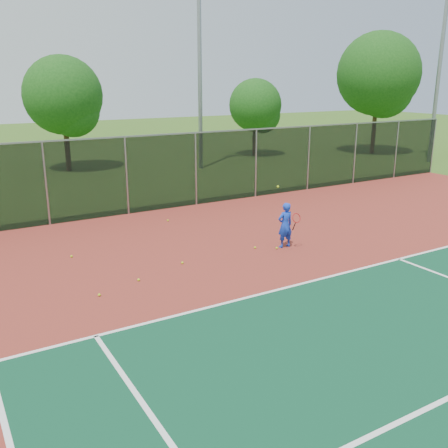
% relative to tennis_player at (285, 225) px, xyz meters
% --- Properties ---
extents(ground, '(120.00, 120.00, 0.00)m').
position_rel_tennis_player_xyz_m(ground, '(0.20, -5.61, -0.74)').
color(ground, '#315618').
rests_on(ground, ground).
extents(court_apron, '(30.00, 20.00, 0.02)m').
position_rel_tennis_player_xyz_m(court_apron, '(0.20, -3.61, -0.73)').
color(court_apron, maroon).
rests_on(court_apron, ground).
extents(fence_back, '(30.00, 0.06, 3.03)m').
position_rel_tennis_player_xyz_m(fence_back, '(0.20, 6.39, 0.82)').
color(fence_back, black).
rests_on(fence_back, court_apron).
extents(tennis_player, '(0.59, 0.59, 1.98)m').
position_rel_tennis_player_xyz_m(tennis_player, '(0.00, 0.00, 0.00)').
color(tennis_player, blue).
rests_on(tennis_player, court_apron).
extents(practice_ball_0, '(0.07, 0.07, 0.07)m').
position_rel_tennis_player_xyz_m(practice_ball_0, '(-1.92, 4.60, -0.68)').
color(practice_ball_0, '#B7DC19').
rests_on(practice_ball_0, court_apron).
extents(practice_ball_2, '(0.07, 0.07, 0.07)m').
position_rel_tennis_player_xyz_m(practice_ball_2, '(-0.33, -0.03, -0.68)').
color(practice_ball_2, '#B7DC19').
rests_on(practice_ball_2, court_apron).
extents(practice_ball_3, '(0.07, 0.07, 0.07)m').
position_rel_tennis_player_xyz_m(practice_ball_3, '(-6.14, -0.70, -0.68)').
color(practice_ball_3, '#B7DC19').
rests_on(practice_ball_3, court_apron).
extents(practice_ball_4, '(0.07, 0.07, 0.07)m').
position_rel_tennis_player_xyz_m(practice_ball_4, '(-6.02, 2.42, -0.68)').
color(practice_ball_4, '#B7DC19').
rests_on(practice_ball_4, court_apron).
extents(practice_ball_5, '(0.07, 0.07, 0.07)m').
position_rel_tennis_player_xyz_m(practice_ball_5, '(-0.88, 0.34, -0.68)').
color(practice_ball_5, '#B7DC19').
rests_on(practice_ball_5, court_apron).
extents(practice_ball_7, '(0.07, 0.07, 0.07)m').
position_rel_tennis_player_xyz_m(practice_ball_7, '(-3.43, 0.28, -0.68)').
color(practice_ball_7, '#B7DC19').
rests_on(practice_ball_7, court_apron).
extents(practice_ball_8, '(0.07, 0.07, 0.07)m').
position_rel_tennis_player_xyz_m(practice_ball_8, '(-4.97, -0.29, -0.68)').
color(practice_ball_8, '#B7DC19').
rests_on(practice_ball_8, court_apron).
extents(floodlight_n, '(0.90, 0.40, 12.51)m').
position_rel_tennis_player_xyz_m(floodlight_n, '(4.67, 14.38, 6.29)').
color(floodlight_n, gray).
rests_on(floodlight_n, ground).
extents(floodlight_ne, '(0.90, 0.40, 12.51)m').
position_rel_tennis_player_xyz_m(floodlight_ne, '(18.58, 9.10, 6.29)').
color(floodlight_ne, gray).
rests_on(floodlight_ne, ground).
extents(tree_back_left, '(4.40, 4.40, 6.47)m').
position_rel_tennis_player_xyz_m(tree_back_left, '(-2.22, 17.58, 3.32)').
color(tree_back_left, '#332212').
rests_on(tree_back_left, ground).
extents(tree_back_mid, '(3.56, 3.56, 5.23)m').
position_rel_tennis_player_xyz_m(tree_back_mid, '(10.42, 16.98, 2.54)').
color(tree_back_mid, '#332212').
rests_on(tree_back_mid, ground).
extents(tree_back_right, '(5.68, 5.68, 8.35)m').
position_rel_tennis_player_xyz_m(tree_back_right, '(18.32, 13.59, 4.50)').
color(tree_back_right, '#332212').
rests_on(tree_back_right, ground).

